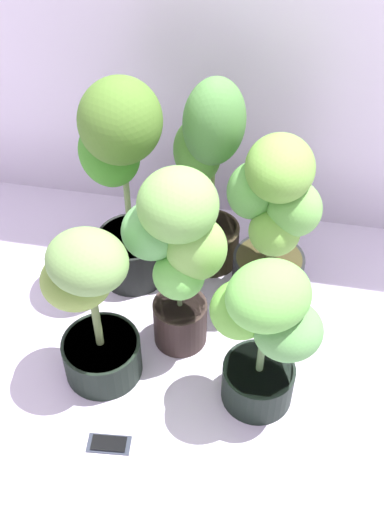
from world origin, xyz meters
The scene contains 8 objects.
ground_plane centered at (0.00, 0.00, 0.00)m, with size 8.00×8.00×0.00m, color silver.
potted_plant_back_center centered at (0.01, 0.53, 0.48)m, with size 0.34×0.31×0.85m.
potted_plant_front_right centered at (0.29, -0.11, 0.36)m, with size 0.42×0.36×0.62m.
potted_plant_center centered at (-0.02, 0.09, 0.48)m, with size 0.40×0.33×0.77m.
potted_plant_front_left centered at (-0.28, -0.09, 0.34)m, with size 0.38×0.34×0.65m.
potted_plant_back_left centered at (-0.29, 0.39, 0.52)m, with size 0.37×0.33×0.89m.
potted_plant_back_right centered at (0.27, 0.39, 0.39)m, with size 0.43×0.35×0.72m.
cell_phone centered at (-0.17, -0.39, 0.00)m, with size 0.15×0.08×0.01m.
Camera 1 is at (0.30, -1.39, 1.97)m, focal length 45.68 mm.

